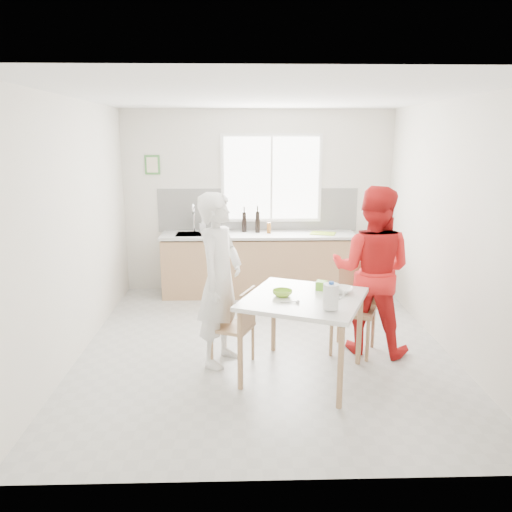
{
  "coord_description": "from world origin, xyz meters",
  "views": [
    {
      "loc": [
        -0.25,
        -5.22,
        2.3
      ],
      "look_at": [
        -0.09,
        0.2,
        1.0
      ],
      "focal_mm": 35.0,
      "sensor_mm": 36.0,
      "label": 1
    }
  ],
  "objects": [
    {
      "name": "window",
      "position": [
        0.2,
        2.23,
        1.7
      ],
      "size": [
        1.5,
        0.06,
        1.3
      ],
      "color": "white",
      "rests_on": "room_shell"
    },
    {
      "name": "soap_bottle",
      "position": [
        -0.83,
        2.07,
        1.02
      ],
      "size": [
        0.11,
        0.11,
        0.2
      ],
      "primitive_type": "imported",
      "rotation": [
        0.0,
        0.0,
        0.25
      ],
      "color": "#999999",
      "rests_on": "kitchen_counter"
    },
    {
      "name": "picture_frame",
      "position": [
        -1.55,
        2.23,
        1.9
      ],
      "size": [
        0.22,
        0.03,
        0.28
      ],
      "color": "#43863D",
      "rests_on": "room_shell"
    },
    {
      "name": "person_red",
      "position": [
        1.14,
        -0.11,
        0.91
      ],
      "size": [
        1.08,
        0.97,
        1.81
      ],
      "primitive_type": "imported",
      "rotation": [
        0.0,
        0.0,
        2.74
      ],
      "color": "red",
      "rests_on": "ground"
    },
    {
      "name": "person_white",
      "position": [
        -0.47,
        -0.37,
        0.89
      ],
      "size": [
        0.64,
        0.76,
        1.78
      ],
      "primitive_type": "imported",
      "rotation": [
        0.0,
        0.0,
        1.17
      ],
      "color": "white",
      "rests_on": "ground"
    },
    {
      "name": "chair_left",
      "position": [
        -0.29,
        -0.44,
        0.45
      ],
      "size": [
        0.49,
        0.49,
        0.82
      ],
      "rotation": [
        0.0,
        0.0,
        -1.97
      ],
      "color": "tan",
      "rests_on": "ground"
    },
    {
      "name": "ground",
      "position": [
        0.0,
        0.0,
        0.0
      ],
      "size": [
        4.5,
        4.5,
        0.0
      ],
      "primitive_type": "plane",
      "color": "#B7B7B2",
      "rests_on": "ground"
    },
    {
      "name": "chair_far",
      "position": [
        0.99,
        -0.09,
        0.54
      ],
      "size": [
        0.59,
        0.59,
        0.97
      ],
      "rotation": [
        0.0,
        0.0,
        -0.4
      ],
      "color": "tan",
      "rests_on": "ground"
    },
    {
      "name": "wine_bottle_b",
      "position": [
        -0.21,
        2.1,
        1.07
      ],
      "size": [
        0.07,
        0.07,
        0.3
      ],
      "primitive_type": "cylinder",
      "color": "black",
      "rests_on": "kitchen_counter"
    },
    {
      "name": "bowl_green",
      "position": [
        0.14,
        -0.68,
        0.85
      ],
      "size": [
        0.25,
        0.25,
        0.06
      ],
      "primitive_type": "imported",
      "rotation": [
        0.0,
        0.0,
        -0.4
      ],
      "color": "#90CE2F",
      "rests_on": "dining_table"
    },
    {
      "name": "kitchen_counter",
      "position": [
        -0.0,
        1.95,
        0.42
      ],
      "size": [
        2.84,
        0.64,
        1.37
      ],
      "color": "tan",
      "rests_on": "ground"
    },
    {
      "name": "wine_bottle_a",
      "position": [
        -0.01,
        2.04,
        1.08
      ],
      "size": [
        0.07,
        0.07,
        0.32
      ],
      "primitive_type": "cylinder",
      "color": "black",
      "rests_on": "kitchen_counter"
    },
    {
      "name": "jar_amber",
      "position": [
        0.15,
        1.97,
        1.0
      ],
      "size": [
        0.06,
        0.06,
        0.16
      ],
      "primitive_type": "cylinder",
      "color": "brown",
      "rests_on": "kitchen_counter"
    },
    {
      "name": "bowl_white",
      "position": [
        0.72,
        -0.6,
        0.84
      ],
      "size": [
        0.3,
        0.3,
        0.06
      ],
      "primitive_type": "imported",
      "rotation": [
        0.0,
        0.0,
        -0.4
      ],
      "color": "white",
      "rests_on": "dining_table"
    },
    {
      "name": "dining_table",
      "position": [
        0.34,
        -0.71,
        0.73
      ],
      "size": [
        1.39,
        1.39,
        0.82
      ],
      "rotation": [
        0.0,
        0.0,
        -0.4
      ],
      "color": "white",
      "rests_on": "ground"
    },
    {
      "name": "milk_jug",
      "position": [
        0.53,
        -1.09,
        0.95
      ],
      "size": [
        0.19,
        0.14,
        0.24
      ],
      "rotation": [
        0.0,
        0.0,
        -0.4
      ],
      "color": "white",
      "rests_on": "dining_table"
    },
    {
      "name": "green_box",
      "position": [
        0.54,
        -0.49,
        0.86
      ],
      "size": [
        0.13,
        0.13,
        0.09
      ],
      "primitive_type": "cube",
      "rotation": [
        0.0,
        0.0,
        -0.4
      ],
      "color": "#73CA2E",
      "rests_on": "dining_table"
    },
    {
      "name": "room_shell",
      "position": [
        0.0,
        0.0,
        1.64
      ],
      "size": [
        4.5,
        4.5,
        4.5
      ],
      "color": "silver",
      "rests_on": "ground"
    },
    {
      "name": "spoon",
      "position": [
        0.18,
        -0.88,
        0.83
      ],
      "size": [
        0.16,
        0.02,
        0.01
      ],
      "primitive_type": "cylinder",
      "rotation": [
        0.0,
        1.57,
        -0.05
      ],
      "color": "#A5A5AA",
      "rests_on": "dining_table"
    },
    {
      "name": "backsplash",
      "position": [
        0.0,
        2.24,
        1.23
      ],
      "size": [
        3.0,
        0.02,
        0.65
      ],
      "primitive_type": "cube",
      "color": "white",
      "rests_on": "room_shell"
    },
    {
      "name": "cutting_board",
      "position": [
        0.94,
        1.91,
        0.93
      ],
      "size": [
        0.41,
        0.35,
        0.01
      ],
      "primitive_type": "cube",
      "rotation": [
        0.0,
        0.0,
        -0.33
      ],
      "color": "#95BB2B",
      "rests_on": "kitchen_counter"
    }
  ]
}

